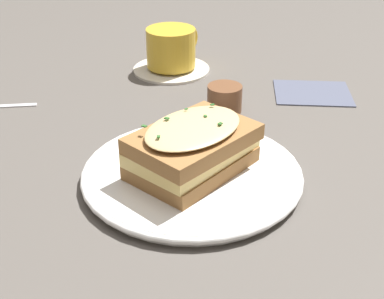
# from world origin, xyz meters

# --- Properties ---
(ground_plane) EXTENTS (2.40, 2.40, 0.00)m
(ground_plane) POSITION_xyz_m (0.00, 0.00, 0.00)
(ground_plane) COLOR #514C47
(dinner_plate) EXTENTS (0.26, 0.26, 0.01)m
(dinner_plate) POSITION_xyz_m (0.01, -0.02, 0.01)
(dinner_plate) COLOR white
(dinner_plate) RESTS_ON ground_plane
(sandwich) EXTENTS (0.17, 0.16, 0.06)m
(sandwich) POSITION_xyz_m (0.01, -0.02, 0.04)
(sandwich) COLOR olive
(sandwich) RESTS_ON dinner_plate
(teacup_with_saucer) EXTENTS (0.13, 0.13, 0.07)m
(teacup_with_saucer) POSITION_xyz_m (0.06, 0.33, 0.03)
(teacup_with_saucer) COLOR silver
(teacup_with_saucer) RESTS_ON ground_plane
(napkin) EXTENTS (0.14, 0.13, 0.00)m
(napkin) POSITION_xyz_m (0.25, 0.18, 0.00)
(napkin) COLOR #4C5166
(napkin) RESTS_ON ground_plane
(condiment_pot) EXTENTS (0.05, 0.05, 0.04)m
(condiment_pot) POSITION_xyz_m (0.10, 0.15, 0.02)
(condiment_pot) COLOR brown
(condiment_pot) RESTS_ON ground_plane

